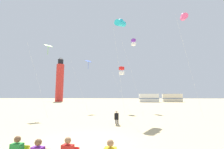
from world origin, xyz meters
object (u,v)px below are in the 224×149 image
kite_diamond_blue (88,63)px  rv_van_white (149,98)px  kite_tube_cyan (120,23)px  kite_box_violet (133,42)px  lighthouse_distant (60,80)px  kite_box_scarlet (122,71)px  rv_van_cream (172,98)px  kite_diamond_lime (47,48)px  kite_flyer_standing (117,117)px  kite_tube_rainbow (184,17)px

kite_diamond_blue → rv_van_white: size_ratio=1.22×
kite_tube_cyan → kite_box_violet: (2.29, 8.91, 0.71)m
kite_tube_cyan → lighthouse_distant: bearing=120.5°
kite_box_scarlet → rv_van_cream: 37.40m
kite_diamond_lime → kite_box_violet: 14.39m
kite_box_scarlet → lighthouse_distant: 41.01m
rv_van_cream → lighthouse_distant: bearing=-177.0°
kite_diamond_blue → rv_van_white: 33.67m
kite_diamond_blue → lighthouse_distant: 37.35m
kite_tube_cyan → rv_van_cream: (17.82, 37.58, -9.52)m
kite_flyer_standing → rv_van_white: 41.12m
kite_flyer_standing → kite_diamond_blue: kite_diamond_blue is taller
kite_tube_cyan → rv_van_white: size_ratio=1.80×
kite_box_scarlet → lighthouse_distant: (-23.01, 33.89, 1.90)m
kite_flyer_standing → kite_diamond_blue: 13.11m
kite_box_scarlet → kite_diamond_blue: kite_diamond_blue is taller
kite_flyer_standing → lighthouse_distant: lighthouse_distant is taller
rv_van_white → kite_tube_cyan: bearing=-105.2°
kite_flyer_standing → kite_tube_cyan: kite_tube_cyan is taller
kite_tube_cyan → kite_box_violet: bearing=75.6°
kite_box_violet → rv_van_cream: 34.18m
kite_box_violet → rv_van_white: (7.19, 26.81, -10.23)m
kite_flyer_standing → rv_van_white: size_ratio=0.18×
kite_tube_rainbow → rv_van_cream: 38.89m
kite_diamond_blue → kite_tube_cyan: 8.64m
kite_diamond_lime → lighthouse_distant: 40.33m
kite_box_violet → kite_tube_rainbow: size_ratio=0.94×
kite_box_scarlet → rv_van_cream: kite_box_scarlet is taller
kite_diamond_lime → kite_diamond_blue: bearing=51.3°
kite_flyer_standing → kite_tube_cyan: bearing=-91.7°
kite_tube_cyan → kite_box_violet: kite_box_violet is taller
kite_diamond_lime → rv_van_white: size_ratio=1.37×
rv_van_white → lighthouse_distant: bearing=174.2°
kite_tube_cyan → kite_tube_rainbow: 8.33m
kite_box_violet → kite_diamond_blue: bearing=-158.5°
kite_flyer_standing → kite_tube_rainbow: (8.46, 5.73, 11.67)m
kite_tube_rainbow → rv_van_cream: kite_tube_rainbow is taller
kite_box_scarlet → kite_box_violet: bearing=61.2°
kite_diamond_blue → kite_box_violet: 9.04m
rv_van_cream → rv_van_white: bearing=-162.7°
kite_flyer_standing → rv_van_white: bearing=-100.3°
kite_tube_cyan → rv_van_white: 38.16m
kite_diamond_blue → kite_box_violet: kite_box_violet is taller
kite_diamond_blue → kite_tube_cyan: kite_tube_cyan is taller
kite_box_scarlet → kite_diamond_lime: kite_diamond_lime is taller
kite_flyer_standing → kite_tube_rainbow: kite_tube_rainbow is taller
kite_box_scarlet → lighthouse_distant: size_ratio=0.39×
kite_box_scarlet → kite_diamond_lime: 10.41m
kite_flyer_standing → kite_diamond_lime: 12.74m
kite_diamond_blue → kite_tube_rainbow: 14.78m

